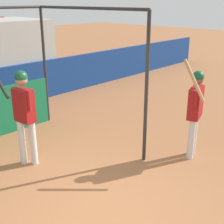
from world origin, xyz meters
The scene contains 3 objects.
ground_plane centered at (0.00, 0.00, 0.00)m, with size 60.00×60.00×0.00m, color #935B38.
player_batter centered at (0.09, 2.11, 1.15)m, with size 0.55×0.88×2.04m.
player_waiting centered at (2.57, -0.09, 1.10)m, with size 0.72×0.56×2.06m.
Camera 1 is at (-2.78, -2.85, 3.07)m, focal length 50.00 mm.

